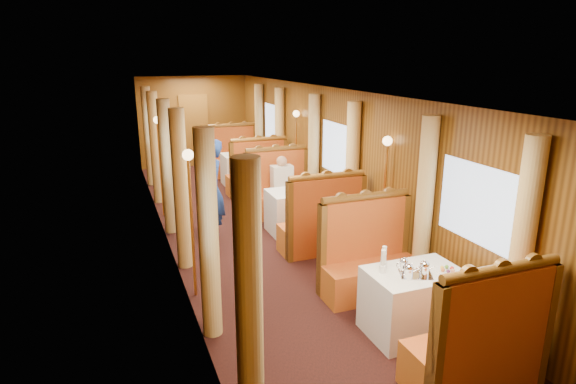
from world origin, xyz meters
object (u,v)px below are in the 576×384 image
banquette_near_aft (369,263)px  passenger (282,180)px  fruit_plate (447,271)px  teapot_right (424,271)px  table_near (414,302)px  banquette_near_fwd (478,348)px  steward (212,191)px  table_far (245,169)px  teapot_back (404,266)px  rose_vase_mid (297,181)px  banquette_far_fwd (257,177)px  tea_tray (416,275)px  teapot_left (408,273)px  rose_vase_far (244,146)px  banquette_mid_aft (279,194)px  banquette_far_aft (234,159)px  table_mid (298,211)px  banquette_mid_fwd (322,227)px

banquette_near_aft → passenger: bearing=90.0°
banquette_near_aft → fruit_plate: banquette_near_aft is taller
teapot_right → passenger: bearing=105.1°
table_near → banquette_near_aft: size_ratio=0.78×
banquette_near_fwd → steward: size_ratio=0.77×
banquette_near_aft → table_far: bearing=90.0°
teapot_right → fruit_plate: bearing=15.6°
table_near → teapot_back: bearing=159.4°
banquette_near_fwd → steward: bearing=108.0°
fruit_plate → rose_vase_mid: 3.65m
rose_vase_mid → table_far: bearing=89.6°
banquette_far_fwd → tea_tray: 6.08m
banquette_far_fwd → teapot_left: banquette_far_fwd is taller
tea_tray → steward: steward is taller
banquette_far_fwd → rose_vase_far: (0.02, 1.05, 0.50)m
banquette_near_aft → teapot_left: 1.22m
banquette_mid_aft → teapot_right: size_ratio=7.88×
banquette_far_aft → teapot_left: banquette_far_aft is taller
table_mid → rose_vase_far: (0.02, 3.54, 0.55)m
banquette_near_fwd → banquette_near_aft: (0.00, 2.03, 0.00)m
banquette_mid_aft → banquette_near_fwd: bearing=-90.0°
table_near → teapot_back: (-0.13, 0.05, 0.44)m
banquette_far_fwd → passenger: 1.70m
table_mid → passenger: 0.89m
table_near → rose_vase_mid: size_ratio=2.92×
banquette_mid_fwd → tea_tray: size_ratio=3.94×
steward → banquette_near_aft: bearing=40.5°
table_far → teapot_left: teapot_left is taller
teapot_left → banquette_far_aft: bearing=101.0°
teapot_right → steward: (-1.50, 3.75, 0.05)m
banquette_mid_fwd → teapot_right: banquette_mid_fwd is taller
banquette_mid_fwd → banquette_far_fwd: same height
rose_vase_far → table_near: bearing=-90.2°
teapot_left → fruit_plate: teapot_left is taller
fruit_plate → passenger: size_ratio=0.32×
table_mid → banquette_far_fwd: bearing=90.0°
table_near → fruit_plate: 0.52m
banquette_near_aft → teapot_right: 1.22m
banquette_far_aft → banquette_mid_aft: bearing=-90.0°
rose_vase_mid → teapot_left: bearing=-92.6°
banquette_far_aft → rose_vase_mid: 4.54m
banquette_far_aft → rose_vase_far: (0.02, -0.98, 0.50)m
table_near → teapot_right: (0.00, -0.13, 0.44)m
rose_vase_mid → passenger: (0.03, 0.81, -0.19)m
table_near → teapot_back: teapot_back is taller
tea_tray → passenger: passenger is taller
teapot_right → banquette_near_fwd: bearing=-75.0°
teapot_back → table_mid: bearing=107.6°
tea_tray → banquette_near_fwd: bearing=-86.0°
tea_tray → table_mid: bearing=89.0°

